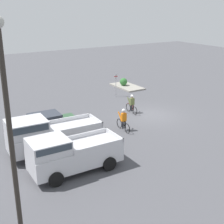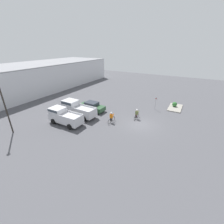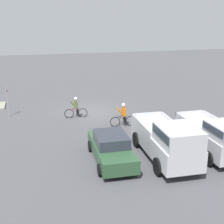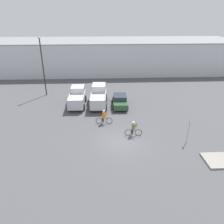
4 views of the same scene
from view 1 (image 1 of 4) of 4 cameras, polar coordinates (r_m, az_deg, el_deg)
name	(u,v)px [view 1 (image 1 of 4)]	position (r m, az deg, el deg)	size (l,w,h in m)	color
ground_plane	(152,115)	(25.76, 7.26, -0.52)	(80.00, 80.00, 0.00)	#4C4C51
pickup_truck_0	(69,153)	(16.78, -7.83, -7.47)	(2.15, 4.95, 2.15)	silver
pickup_truck_1	(48,134)	(19.09, -11.68, -4.03)	(2.33, 5.66, 2.32)	silver
sedan_0	(45,125)	(21.96, -12.11, -2.26)	(2.07, 4.62, 1.50)	#2D5133
cyclist_0	(132,104)	(25.85, 3.63, 1.53)	(1.72, 0.47, 1.60)	black
cyclist_1	(123,119)	(22.15, 2.10, -1.34)	(1.83, 0.47, 1.66)	black
fire_lane_sign	(116,82)	(30.42, 0.71, 5.43)	(0.08, 0.30, 2.33)	#9E9EA3
lamppost	(11,139)	(9.82, -18.04, -4.64)	(0.36, 0.36, 8.29)	#2D2823
curb_island	(127,86)	(34.29, 2.75, 4.68)	(3.96, 2.12, 0.15)	gray
shrub	(123,82)	(34.33, 2.12, 5.54)	(0.82, 0.82, 0.82)	#337033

